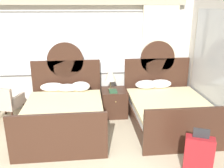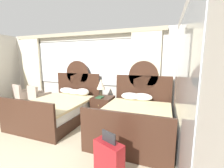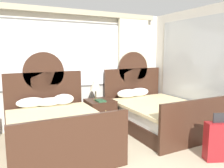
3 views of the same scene
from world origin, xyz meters
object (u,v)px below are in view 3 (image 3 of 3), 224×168
at_px(bed_near_window, 56,128).
at_px(nightstand_between_beds, 100,114).
at_px(book_on_nightstand, 100,101).
at_px(bed_near_mirror, 156,113).
at_px(suitcase_on_floor, 219,141).
at_px(table_lamp_on_nightstand, 96,84).

height_order(bed_near_window, nightstand_between_beds, bed_near_window).
relative_size(bed_near_window, book_on_nightstand, 8.50).
relative_size(bed_near_mirror, suitcase_on_floor, 2.83).
distance_m(nightstand_between_beds, book_on_nightstand, 0.36).
relative_size(bed_near_mirror, book_on_nightstand, 8.50).
relative_size(bed_near_mirror, nightstand_between_beds, 3.45).
height_order(bed_near_window, bed_near_mirror, same).
bearing_deg(bed_near_window, bed_near_mirror, -0.19).
height_order(table_lamp_on_nightstand, book_on_nightstand, table_lamp_on_nightstand).
bearing_deg(book_on_nightstand, table_lamp_on_nightstand, 102.95).
relative_size(bed_near_mirror, table_lamp_on_nightstand, 4.11).
relative_size(nightstand_between_beds, book_on_nightstand, 2.46).
bearing_deg(suitcase_on_floor, nightstand_between_beds, 115.31).
bearing_deg(book_on_nightstand, bed_near_mirror, -22.07).
xyz_separation_m(nightstand_between_beds, book_on_nightstand, (-0.04, -0.12, 0.34)).
height_order(nightstand_between_beds, book_on_nightstand, book_on_nightstand).
xyz_separation_m(book_on_nightstand, suitcase_on_floor, (1.12, -2.15, -0.34)).
bearing_deg(book_on_nightstand, bed_near_window, -156.85).
relative_size(nightstand_between_beds, suitcase_on_floor, 0.82).
height_order(bed_near_mirror, nightstand_between_beds, bed_near_mirror).
relative_size(bed_near_window, nightstand_between_beds, 3.45).
height_order(table_lamp_on_nightstand, suitcase_on_floor, table_lamp_on_nightstand).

